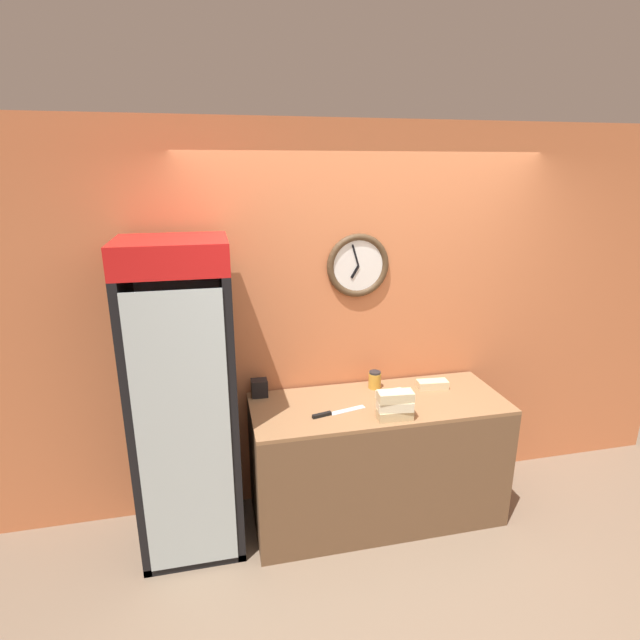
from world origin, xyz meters
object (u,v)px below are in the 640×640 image
sandwich_stack_bottom (395,414)px  condiment_jar (375,380)px  sandwich_stack_middle (395,405)px  chefs_knife (332,413)px  napkin_dispenser (259,388)px  sandwich_flat_right (432,384)px  beverage_cooler (184,388)px  sandwich_flat_left (391,396)px  sandwich_stack_top (395,396)px

sandwich_stack_bottom → condiment_jar: 0.46m
sandwich_stack_middle → chefs_knife: sandwich_stack_middle is taller
napkin_dispenser → sandwich_stack_middle: bearing=-32.7°
sandwich_flat_right → napkin_dispenser: 1.23m
beverage_cooler → chefs_knife: bearing=-10.9°
napkin_dispenser → condiment_jar: bearing=-3.4°
sandwich_stack_bottom → sandwich_flat_right: 0.56m
beverage_cooler → sandwich_flat_left: 1.36m
chefs_knife → condiment_jar: condiment_jar is taller
sandwich_stack_bottom → sandwich_stack_middle: sandwich_stack_middle is taller
sandwich_stack_top → sandwich_flat_left: (0.07, 0.26, -0.13)m
beverage_cooler → sandwich_stack_middle: (1.28, -0.32, -0.10)m
sandwich_flat_left → condiment_jar: bearing=103.5°
sandwich_stack_middle → condiment_jar: (0.02, 0.46, -0.03)m
sandwich_stack_top → sandwich_flat_right: bearing=40.7°
sandwich_stack_bottom → sandwich_flat_right: (0.43, 0.37, -0.00)m
sandwich_stack_bottom → sandwich_stack_middle: size_ratio=0.97×
beverage_cooler → sandwich_stack_bottom: beverage_cooler is taller
sandwich_stack_bottom → sandwich_flat_right: sandwich_stack_bottom is taller
beverage_cooler → sandwich_stack_bottom: size_ratio=8.98×
chefs_knife → napkin_dispenser: bearing=138.9°
sandwich_stack_top → sandwich_stack_middle: bearing=180.0°
sandwich_stack_bottom → napkin_dispenser: (-0.79, 0.51, 0.03)m
sandwich_flat_left → chefs_knife: size_ratio=0.52×
sandwich_stack_middle → sandwich_flat_right: bearing=40.7°
sandwich_flat_right → napkin_dispenser: bearing=173.3°
sandwich_stack_top → condiment_jar: bearing=87.0°
sandwich_stack_bottom → condiment_jar: condiment_jar is taller
sandwich_flat_right → condiment_jar: size_ratio=1.79×
sandwich_flat_right → chefs_knife: size_ratio=0.60×
sandwich_stack_bottom → napkin_dispenser: size_ratio=1.88×
sandwich_flat_right → condiment_jar: (-0.40, 0.09, 0.03)m
sandwich_stack_top → condiment_jar: 0.47m
sandwich_stack_top → chefs_knife: size_ratio=0.61×
sandwich_stack_bottom → napkin_dispenser: bearing=147.3°
sandwich_stack_bottom → sandwich_flat_right: size_ratio=1.01×
sandwich_stack_bottom → sandwich_flat_right: bearing=40.7°
sandwich_flat_left → sandwich_flat_right: sandwich_flat_right is taller
condiment_jar → sandwich_flat_right: bearing=-13.2°
napkin_dispenser → beverage_cooler: bearing=-158.2°
napkin_dispenser → sandwich_stack_bottom: bearing=-32.7°
sandwich_stack_bottom → beverage_cooler: bearing=166.1°
beverage_cooler → condiment_jar: (1.30, 0.15, -0.14)m
sandwich_stack_middle → chefs_knife: bearing=159.1°
chefs_knife → sandwich_flat_right: bearing=15.7°
sandwich_stack_middle → napkin_dispenser: (-0.79, 0.51, -0.03)m
sandwich_stack_middle → beverage_cooler: bearing=166.1°
sandwich_stack_bottom → chefs_knife: bearing=159.1°
chefs_knife → beverage_cooler: bearing=169.1°
chefs_knife → napkin_dispenser: size_ratio=3.11×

